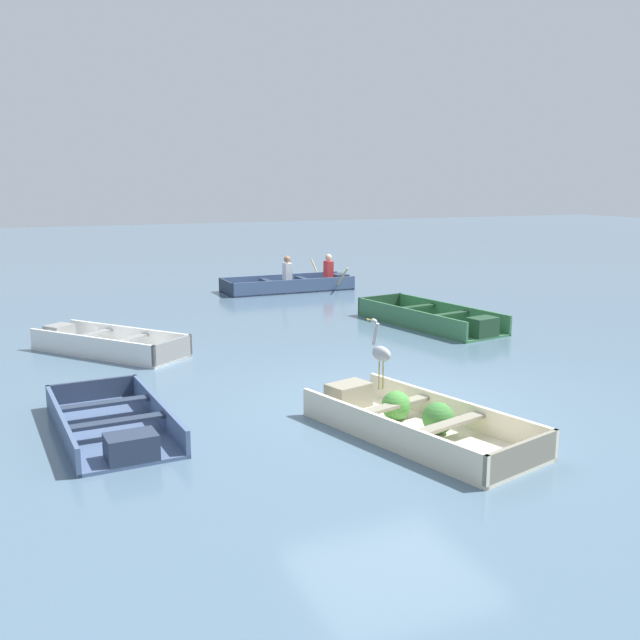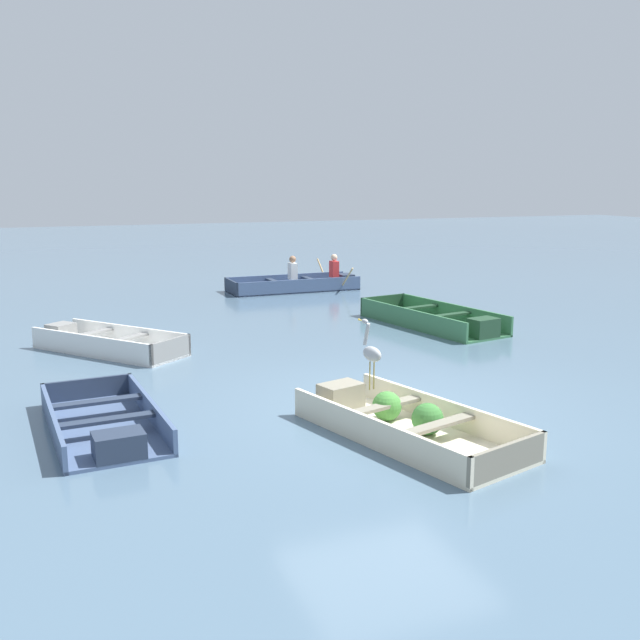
# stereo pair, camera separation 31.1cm
# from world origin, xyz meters

# --- Properties ---
(ground_plane) EXTENTS (80.00, 80.00, 0.00)m
(ground_plane) POSITION_xyz_m (0.00, 0.00, 0.00)
(ground_plane) COLOR slate
(dinghy_cream_foreground) EXTENTS (1.91, 3.05, 0.40)m
(dinghy_cream_foreground) POSITION_xyz_m (-0.32, -1.04, 0.14)
(dinghy_cream_foreground) COLOR beige
(dinghy_cream_foreground) RESTS_ON ground
(skiff_green_near_moored) EXTENTS (1.75, 3.43, 0.39)m
(skiff_green_near_moored) POSITION_xyz_m (3.16, 4.12, 0.13)
(skiff_green_near_moored) COLOR #387047
(skiff_green_near_moored) RESTS_ON ground
(skiff_white_mid_moored) EXTENTS (2.47, 2.73, 0.37)m
(skiff_white_mid_moored) POSITION_xyz_m (-3.18, 4.41, 0.13)
(skiff_white_mid_moored) COLOR white
(skiff_white_mid_moored) RESTS_ON ground
(skiff_slate_blue_outer_moored) EXTENTS (1.34, 2.55, 0.31)m
(skiff_slate_blue_outer_moored) POSITION_xyz_m (-3.53, 0.22, 0.10)
(skiff_slate_blue_outer_moored) COLOR #475B7F
(skiff_slate_blue_outer_moored) RESTS_ON ground
(rowboat_slate_blue_with_crew) EXTENTS (3.43, 2.41, 0.92)m
(rowboat_slate_blue_with_crew) POSITION_xyz_m (2.28, 9.68, 0.18)
(rowboat_slate_blue_with_crew) COLOR #475B7F
(rowboat_slate_blue_with_crew) RESTS_ON ground
(heron_on_dinghy) EXTENTS (0.19, 0.46, 0.84)m
(heron_on_dinghy) POSITION_xyz_m (-0.49, -0.54, 0.87)
(heron_on_dinghy) COLOR olive
(heron_on_dinghy) RESTS_ON dinghy_cream_foreground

